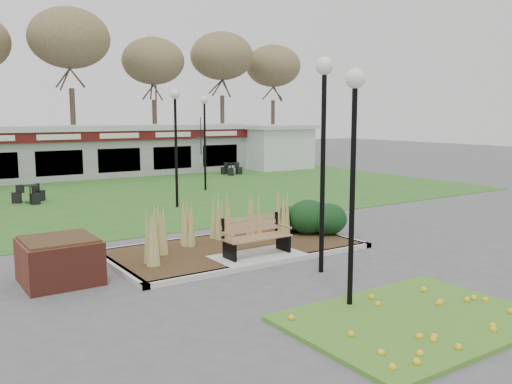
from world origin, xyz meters
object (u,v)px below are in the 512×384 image
park_bench (255,236)px  lamp_post_near_left (324,117)px  food_pavilion (52,152)px  bistro_set_c (30,197)px  brick_planter (60,260)px  patio_umbrella (201,150)px  lamp_post_near_right (354,136)px  service_hut (276,146)px  lamp_post_mid_right (175,122)px  lamp_post_far_right (205,122)px  bistro_set_d (231,171)px

park_bench → lamp_post_near_left: lamp_post_near_left is taller
food_pavilion → bistro_set_c: bearing=-109.4°
park_bench → brick_planter: park_bench is taller
lamp_post_near_left → park_bench: bearing=110.2°
park_bench → patio_umbrella: (8.00, 17.75, 0.83)m
brick_planter → lamp_post_near_left: 6.33m
lamp_post_near_right → bistro_set_c: bearing=98.3°
lamp_post_near_right → food_pavilion: bearing=88.9°
brick_planter → service_hut: service_hut is taller
brick_planter → bistro_set_c: (1.67, 11.22, -0.22)m
lamp_post_mid_right → bistro_set_c: lamp_post_mid_right is taller
lamp_post_mid_right → patio_umbrella: 11.92m
lamp_post_near_left → lamp_post_far_right: bearing=72.3°
food_pavilion → bistro_set_d: food_pavilion is taller
lamp_post_mid_right → brick_planter: bearing=-130.7°
lamp_post_near_right → bistro_set_c: (-2.29, 15.72, -2.86)m
brick_planter → service_hut: size_ratio=0.34×
lamp_post_mid_right → bistro_set_d: size_ratio=3.46×
lamp_post_far_right → patio_umbrella: 7.40m
lamp_post_near_right → bistro_set_d: 22.37m
park_bench → lamp_post_far_right: (4.78, 11.32, 2.57)m
bistro_set_d → patio_umbrella: patio_umbrella is taller
park_bench → food_pavilion: bearing=90.0°
lamp_post_mid_right → bistro_set_d: 11.67m
brick_planter → patio_umbrella: patio_umbrella is taller
service_hut → lamp_post_far_right: bearing=-143.6°
lamp_post_near_right → park_bench: bearing=83.3°
park_bench → brick_planter: (-4.40, 0.75, -0.11)m
patio_umbrella → bistro_set_d: bearing=-52.1°
lamp_post_near_left → lamp_post_mid_right: 9.59m
park_bench → patio_umbrella: 19.49m
lamp_post_near_right → bistro_set_c: 16.14m
bistro_set_c → brick_planter: bearing=-98.5°
lamp_post_mid_right → lamp_post_far_right: bearing=48.3°
food_pavilion → service_hut: size_ratio=5.59×
brick_planter → lamp_post_near_right: 6.55m
service_hut → patio_umbrella: 5.50m
bistro_set_d → lamp_post_mid_right: bearing=-131.7°
lamp_post_far_right → food_pavilion: bearing=119.7°
service_hut → lamp_post_near_left: lamp_post_near_left is taller
bistro_set_c → patio_umbrella: patio_umbrella is taller
park_bench → lamp_post_near_right: size_ratio=0.40×
park_bench → lamp_post_mid_right: lamp_post_mid_right is taller
park_bench → lamp_post_near_right: (-0.44, -3.75, 2.52)m
brick_planter → park_bench: bearing=-9.7°
bistro_set_c → food_pavilion: bearing=70.6°
lamp_post_near_left → lamp_post_far_right: size_ratio=1.08×
lamp_post_mid_right → bistro_set_d: (7.51, 8.42, -2.97)m
lamp_post_near_left → bistro_set_d: (8.55, 17.95, -3.18)m
lamp_post_near_right → lamp_post_far_right: lamp_post_far_right is taller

